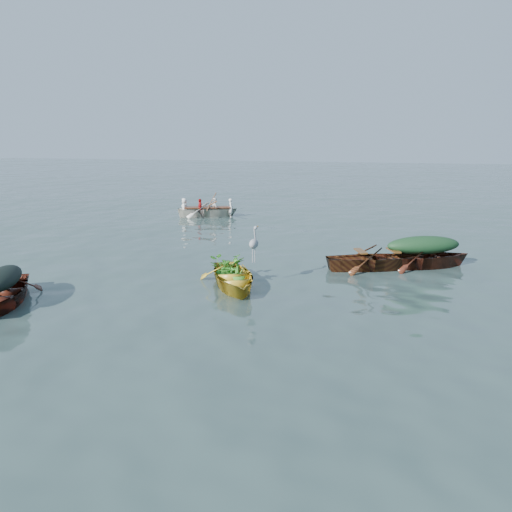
% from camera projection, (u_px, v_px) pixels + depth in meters
% --- Properties ---
extents(ground, '(140.00, 140.00, 0.00)m').
position_uv_depth(ground, '(238.00, 295.00, 11.80)').
color(ground, '#324643').
rests_on(ground, ground).
extents(yellow_dinghy, '(2.88, 3.57, 0.90)m').
position_uv_depth(yellow_dinghy, '(233.00, 287.00, 12.49)').
color(yellow_dinghy, '#B78623').
rests_on(yellow_dinghy, ground).
extents(dark_covered_boat, '(2.86, 3.69, 0.86)m').
position_uv_depth(dark_covered_boat, '(5.00, 303.00, 11.23)').
color(dark_covered_boat, '#41180F').
rests_on(dark_covered_boat, ground).
extents(green_tarp_boat, '(4.09, 2.80, 0.89)m').
position_uv_depth(green_tarp_boat, '(422.00, 267.00, 14.37)').
color(green_tarp_boat, '#572114').
rests_on(green_tarp_boat, ground).
extents(open_wooden_boat, '(4.13, 2.69, 0.90)m').
position_uv_depth(open_wooden_boat, '(376.00, 269.00, 14.17)').
color(open_wooden_boat, '#5B3316').
rests_on(open_wooden_boat, ground).
extents(rowed_boat, '(4.08, 2.52, 0.91)m').
position_uv_depth(rowed_boat, '(208.00, 217.00, 23.68)').
color(rowed_boat, silver).
rests_on(rowed_boat, ground).
extents(dark_tarp_cover, '(1.57, 2.03, 0.40)m').
position_uv_depth(dark_tarp_cover, '(2.00, 276.00, 11.09)').
color(dark_tarp_cover, black).
rests_on(dark_tarp_cover, dark_covered_boat).
extents(green_tarp_cover, '(2.25, 1.54, 0.52)m').
position_uv_depth(green_tarp_cover, '(424.00, 243.00, 14.21)').
color(green_tarp_cover, '#183A1B').
rests_on(green_tarp_cover, green_tarp_boat).
extents(thwart_benches, '(2.11, 1.46, 0.04)m').
position_uv_depth(thwart_benches, '(377.00, 253.00, 14.06)').
color(thwart_benches, '#523013').
rests_on(thwart_benches, open_wooden_boat).
extents(heron, '(0.44, 0.49, 0.92)m').
position_uv_depth(heron, '(254.00, 250.00, 12.45)').
color(heron, '#95979D').
rests_on(heron, yellow_dinghy).
extents(dinghy_weeds, '(1.05, 1.13, 0.60)m').
position_uv_depth(dinghy_weeds, '(230.00, 253.00, 12.84)').
color(dinghy_weeds, '#26761E').
rests_on(dinghy_weeds, yellow_dinghy).
extents(rowers, '(2.94, 1.99, 0.76)m').
position_uv_depth(rowers, '(207.00, 199.00, 23.49)').
color(rowers, silver).
rests_on(rowers, rowed_boat).
extents(oars, '(1.50, 2.64, 0.06)m').
position_uv_depth(oars, '(208.00, 207.00, 23.57)').
color(oars, brown).
rests_on(oars, rowed_boat).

